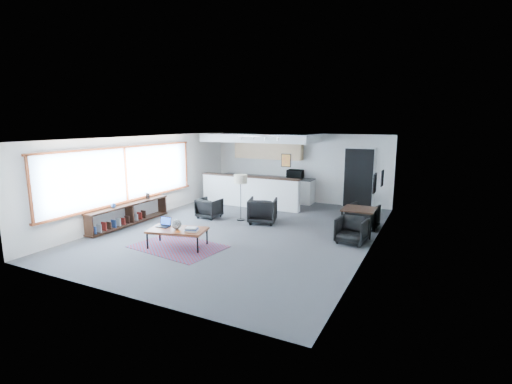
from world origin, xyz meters
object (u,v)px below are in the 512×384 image
at_px(ceramic_pot, 176,224).
at_px(book_stack, 192,229).
at_px(armchair_right, 263,209).
at_px(laptop, 165,224).
at_px(microwave, 295,173).
at_px(dining_chair_far, 363,217).
at_px(dining_table, 359,211).
at_px(dining_chair_near, 352,231).
at_px(coffee_table, 177,230).
at_px(floor_lamp, 241,181).
at_px(armchair_left, 209,207).

relative_size(ceramic_pot, book_stack, 0.66).
bearing_deg(armchair_right, ceramic_pot, 56.06).
bearing_deg(laptop, microwave, 75.13).
bearing_deg(book_stack, laptop, 176.71).
distance_m(ceramic_pot, dining_chair_far, 5.26).
distance_m(dining_table, dining_chair_near, 0.92).
xyz_separation_m(coffee_table, floor_lamp, (0.16, 2.92, 0.83)).
distance_m(armchair_left, dining_chair_near, 4.66).
height_order(laptop, microwave, microwave).
distance_m(ceramic_pot, microwave, 6.21).
bearing_deg(book_stack, ceramic_pot, -175.67).
height_order(book_stack, dining_table, dining_table).
distance_m(laptop, dining_chair_near, 4.72).
bearing_deg(ceramic_pot, book_stack, 4.33).
height_order(armchair_left, dining_table, dining_table).
relative_size(armchair_left, dining_table, 0.81).
distance_m(laptop, microwave, 6.20).
bearing_deg(dining_chair_far, dining_table, 101.76).
bearing_deg(dining_chair_near, coffee_table, -144.37).
height_order(coffee_table, microwave, microwave).
relative_size(dining_table, microwave, 1.46).
height_order(coffee_table, dining_chair_far, dining_chair_far).
distance_m(book_stack, floor_lamp, 3.01).
bearing_deg(armchair_right, book_stack, 63.68).
xyz_separation_m(armchair_right, floor_lamp, (-0.74, -0.03, 0.83)).
xyz_separation_m(coffee_table, armchair_right, (0.90, 2.94, -0.00)).
height_order(floor_lamp, dining_table, floor_lamp).
relative_size(book_stack, armchair_right, 0.44).
bearing_deg(microwave, dining_table, -48.31).
relative_size(coffee_table, ceramic_pot, 6.35).
xyz_separation_m(book_stack, dining_chair_near, (3.34, 2.21, -0.19)).
bearing_deg(ceramic_pot, floor_lamp, 86.71).
height_order(coffee_table, ceramic_pot, ceramic_pot).
xyz_separation_m(coffee_table, microwave, (0.74, 6.12, 0.71)).
distance_m(dining_table, dining_chair_far, 0.66).
bearing_deg(armchair_left, floor_lamp, -168.09).
distance_m(coffee_table, dining_table, 4.86).
height_order(book_stack, armchair_right, armchair_right).
xyz_separation_m(laptop, book_stack, (0.86, -0.05, -0.02)).
bearing_deg(ceramic_pot, armchair_right, 72.92).
relative_size(laptop, dining_chair_near, 0.54).
height_order(ceramic_pot, dining_chair_far, ceramic_pot).
height_order(floor_lamp, dining_chair_far, floor_lamp).
bearing_deg(dining_chair_far, microwave, -27.54).
distance_m(armchair_left, microwave, 3.84).
bearing_deg(laptop, dining_chair_near, 23.48).
xyz_separation_m(ceramic_pot, armchair_right, (0.91, 2.96, -0.16)).
relative_size(ceramic_pot, dining_chair_near, 0.39).
bearing_deg(ceramic_pot, microwave, 83.02).
xyz_separation_m(dining_table, microwave, (-3.01, 3.04, 0.47)).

